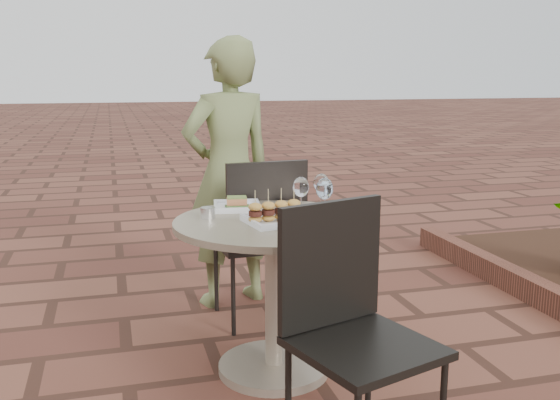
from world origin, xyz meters
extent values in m
plane|color=brown|center=(0.00, 0.00, 0.00)|extent=(60.00, 60.00, 0.00)
cylinder|color=gray|center=(-0.17, 0.00, 0.02)|extent=(0.52, 0.52, 0.04)
cylinder|color=gray|center=(-0.17, 0.00, 0.35)|extent=(0.08, 0.08, 0.70)
cylinder|color=gray|center=(-0.17, 0.00, 0.71)|extent=(0.90, 0.90, 0.03)
cube|color=black|center=(-0.10, 0.65, 0.45)|extent=(0.47, 0.47, 0.03)
cube|color=black|center=(-0.08, 0.45, 0.70)|extent=(0.44, 0.06, 0.46)
cylinder|color=black|center=(0.08, 0.85, 0.22)|extent=(0.02, 0.02, 0.44)
cylinder|color=black|center=(-0.30, 0.83, 0.22)|extent=(0.02, 0.02, 0.44)
cylinder|color=black|center=(0.11, 0.48, 0.22)|extent=(0.02, 0.02, 0.44)
cylinder|color=black|center=(-0.27, 0.45, 0.22)|extent=(0.02, 0.02, 0.44)
cube|color=black|center=(-0.05, -0.79, 0.45)|extent=(0.55, 0.55, 0.03)
cube|color=black|center=(-0.11, -0.60, 0.70)|extent=(0.43, 0.16, 0.46)
cylinder|color=black|center=(0.07, -0.55, 0.22)|extent=(0.02, 0.02, 0.44)
imported|color=olive|center=(-0.19, 0.96, 0.79)|extent=(0.66, 0.53, 1.59)
cube|color=white|center=(-0.28, 0.28, 0.74)|extent=(0.25, 0.25, 0.01)
cube|color=#BF7043|center=(-0.28, 0.28, 0.77)|extent=(0.11, 0.08, 0.03)
cube|color=#576B30|center=(-0.28, 0.28, 0.79)|extent=(0.10, 0.07, 0.01)
cube|color=white|center=(-0.18, -0.06, 0.74)|extent=(0.27, 0.27, 0.01)
cube|color=white|center=(-0.05, -0.18, 0.74)|extent=(0.29, 0.29, 0.01)
ellipsoid|color=#CC548B|center=(-0.09, -0.24, 0.75)|extent=(0.05, 0.04, 0.02)
cylinder|color=white|center=(0.06, -0.02, 0.73)|extent=(0.07, 0.07, 0.00)
cylinder|color=white|center=(0.06, -0.02, 0.78)|extent=(0.01, 0.01, 0.08)
ellipsoid|color=white|center=(0.06, -0.02, 0.87)|extent=(0.08, 0.08, 0.10)
cylinder|color=white|center=(0.06, -0.02, 0.86)|extent=(0.06, 0.06, 0.04)
cylinder|color=white|center=(-0.02, 0.07, 0.73)|extent=(0.06, 0.06, 0.00)
cylinder|color=white|center=(-0.02, 0.07, 0.77)|extent=(0.01, 0.01, 0.08)
ellipsoid|color=white|center=(-0.02, 0.07, 0.86)|extent=(0.08, 0.08, 0.10)
cylinder|color=white|center=(0.11, 0.15, 0.73)|extent=(0.06, 0.06, 0.00)
cylinder|color=white|center=(0.11, 0.15, 0.77)|extent=(0.01, 0.01, 0.08)
ellipsoid|color=white|center=(0.11, 0.15, 0.86)|extent=(0.07, 0.07, 0.09)
cylinder|color=silver|center=(-0.45, 0.11, 0.76)|extent=(0.07, 0.07, 0.05)
cube|color=brown|center=(1.60, 0.30, 0.07)|extent=(0.12, 3.00, 0.15)
camera|label=1|loc=(-0.86, -2.64, 1.37)|focal=40.00mm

